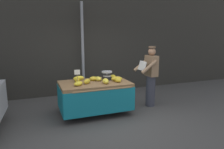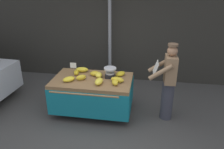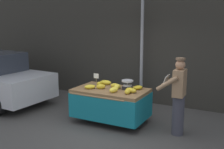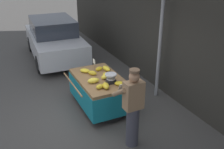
{
  "view_description": "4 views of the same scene",
  "coord_description": "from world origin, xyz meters",
  "px_view_note": "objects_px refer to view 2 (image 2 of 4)",
  "views": [
    {
      "loc": [
        -1.74,
        -4.25,
        2.04
      ],
      "look_at": [
        0.17,
        0.74,
        1.0
      ],
      "focal_mm": 33.16,
      "sensor_mm": 36.0,
      "label": 1
    },
    {
      "loc": [
        0.86,
        -3.7,
        2.89
      ],
      "look_at": [
        0.14,
        0.61,
        1.02
      ],
      "focal_mm": 35.9,
      "sensor_mm": 36.0,
      "label": 2
    },
    {
      "loc": [
        2.87,
        -5.24,
        2.54
      ],
      "look_at": [
        -0.21,
        0.55,
        1.24
      ],
      "focal_mm": 45.83,
      "sensor_mm": 36.0,
      "label": 3
    },
    {
      "loc": [
        5.14,
        -1.55,
        3.61
      ],
      "look_at": [
        0.22,
        0.79,
        1.13
      ],
      "focal_mm": 41.65,
      "sensor_mm": 36.0,
      "label": 4
    }
  ],
  "objects_px": {
    "banana_bunch_4": "(120,74)",
    "banana_bunch_8": "(81,77)",
    "banana_bunch_3": "(82,70)",
    "vendor_person": "(168,82)",
    "banana_bunch_9": "(99,81)",
    "street_pole": "(110,32)",
    "banana_bunch_5": "(69,79)",
    "banana_bunch_1": "(115,83)",
    "banana_bunch_2": "(95,74)",
    "banana_bunch_7": "(76,73)",
    "banana_bunch_0": "(99,75)",
    "banana_cart": "(93,88)",
    "banana_bunch_6": "(117,80)",
    "price_sign": "(73,67)",
    "weighing_scale": "(110,73)"
  },
  "relations": [
    {
      "from": "banana_bunch_4",
      "to": "banana_bunch_8",
      "type": "height_order",
      "value": "banana_bunch_8"
    },
    {
      "from": "banana_bunch_3",
      "to": "vendor_person",
      "type": "distance_m",
      "value": 2.01
    },
    {
      "from": "banana_bunch_9",
      "to": "street_pole",
      "type": "bearing_deg",
      "value": 93.19
    },
    {
      "from": "banana_bunch_3",
      "to": "banana_bunch_5",
      "type": "bearing_deg",
      "value": -103.03
    },
    {
      "from": "banana_bunch_1",
      "to": "banana_bunch_2",
      "type": "distance_m",
      "value": 0.66
    },
    {
      "from": "banana_bunch_2",
      "to": "banana_bunch_3",
      "type": "distance_m",
      "value": 0.39
    },
    {
      "from": "banana_bunch_3",
      "to": "banana_bunch_7",
      "type": "distance_m",
      "value": 0.2
    },
    {
      "from": "banana_bunch_1",
      "to": "banana_bunch_0",
      "type": "bearing_deg",
      "value": 142.32
    },
    {
      "from": "banana_cart",
      "to": "banana_bunch_6",
      "type": "relative_size",
      "value": 6.07
    },
    {
      "from": "street_pole",
      "to": "banana_bunch_0",
      "type": "distance_m",
      "value": 1.71
    },
    {
      "from": "banana_bunch_7",
      "to": "banana_cart",
      "type": "bearing_deg",
      "value": -21.86
    },
    {
      "from": "banana_bunch_7",
      "to": "price_sign",
      "type": "bearing_deg",
      "value": -96.14
    },
    {
      "from": "price_sign",
      "to": "banana_bunch_2",
      "type": "bearing_deg",
      "value": 17.28
    },
    {
      "from": "weighing_scale",
      "to": "vendor_person",
      "type": "height_order",
      "value": "vendor_person"
    },
    {
      "from": "weighing_scale",
      "to": "banana_bunch_8",
      "type": "bearing_deg",
      "value": -158.5
    },
    {
      "from": "banana_bunch_1",
      "to": "banana_bunch_8",
      "type": "relative_size",
      "value": 0.89
    },
    {
      "from": "street_pole",
      "to": "banana_bunch_1",
      "type": "distance_m",
      "value": 2.06
    },
    {
      "from": "banana_bunch_9",
      "to": "banana_bunch_7",
      "type": "bearing_deg",
      "value": 146.9
    },
    {
      "from": "weighing_scale",
      "to": "banana_bunch_6",
      "type": "xyz_separation_m",
      "value": [
        0.19,
        -0.22,
        -0.06
      ]
    },
    {
      "from": "street_pole",
      "to": "banana_bunch_0",
      "type": "xyz_separation_m",
      "value": [
        0.02,
        -1.59,
        -0.62
      ]
    },
    {
      "from": "weighing_scale",
      "to": "banana_bunch_5",
      "type": "distance_m",
      "value": 0.92
    },
    {
      "from": "banana_bunch_3",
      "to": "vendor_person",
      "type": "relative_size",
      "value": 0.17
    },
    {
      "from": "banana_bunch_0",
      "to": "banana_bunch_8",
      "type": "distance_m",
      "value": 0.4
    },
    {
      "from": "banana_cart",
      "to": "banana_bunch_1",
      "type": "distance_m",
      "value": 0.65
    },
    {
      "from": "banana_bunch_3",
      "to": "banana_bunch_9",
      "type": "bearing_deg",
      "value": -47.07
    },
    {
      "from": "banana_bunch_8",
      "to": "weighing_scale",
      "type": "bearing_deg",
      "value": 21.5
    },
    {
      "from": "banana_bunch_5",
      "to": "banana_bunch_6",
      "type": "distance_m",
      "value": 1.05
    },
    {
      "from": "weighing_scale",
      "to": "banana_bunch_1",
      "type": "xyz_separation_m",
      "value": [
        0.17,
        -0.36,
        -0.06
      ]
    },
    {
      "from": "street_pole",
      "to": "banana_bunch_9",
      "type": "distance_m",
      "value": 2.04
    },
    {
      "from": "banana_bunch_0",
      "to": "vendor_person",
      "type": "distance_m",
      "value": 1.53
    },
    {
      "from": "banana_bunch_1",
      "to": "banana_bunch_2",
      "type": "bearing_deg",
      "value": 142.87
    },
    {
      "from": "banana_bunch_3",
      "to": "banana_bunch_7",
      "type": "height_order",
      "value": "banana_bunch_3"
    },
    {
      "from": "banana_bunch_3",
      "to": "banana_bunch_5",
      "type": "relative_size",
      "value": 1.11
    },
    {
      "from": "price_sign",
      "to": "banana_bunch_9",
      "type": "height_order",
      "value": "price_sign"
    },
    {
      "from": "banana_bunch_7",
      "to": "banana_bunch_9",
      "type": "relative_size",
      "value": 0.72
    },
    {
      "from": "price_sign",
      "to": "banana_bunch_7",
      "type": "xyz_separation_m",
      "value": [
        0.01,
        0.13,
        -0.2
      ]
    },
    {
      "from": "banana_bunch_1",
      "to": "banana_bunch_7",
      "type": "xyz_separation_m",
      "value": [
        -0.97,
        0.39,
        -0.0
      ]
    },
    {
      "from": "banana_bunch_7",
      "to": "banana_bunch_1",
      "type": "bearing_deg",
      "value": -21.81
    },
    {
      "from": "banana_bunch_0",
      "to": "banana_bunch_9",
      "type": "xyz_separation_m",
      "value": [
        0.08,
        -0.35,
        0.01
      ]
    },
    {
      "from": "banana_bunch_2",
      "to": "banana_bunch_8",
      "type": "distance_m",
      "value": 0.37
    },
    {
      "from": "banana_bunch_0",
      "to": "vendor_person",
      "type": "bearing_deg",
      "value": -3.26
    },
    {
      "from": "banana_bunch_7",
      "to": "vendor_person",
      "type": "relative_size",
      "value": 0.12
    },
    {
      "from": "banana_bunch_9",
      "to": "banana_bunch_5",
      "type": "bearing_deg",
      "value": 177.42
    },
    {
      "from": "banana_bunch_8",
      "to": "price_sign",
      "type": "bearing_deg",
      "value": 147.1
    },
    {
      "from": "banana_bunch_2",
      "to": "banana_bunch_7",
      "type": "xyz_separation_m",
      "value": [
        -0.44,
        -0.01,
        -0.0
      ]
    },
    {
      "from": "banana_bunch_5",
      "to": "banana_bunch_6",
      "type": "height_order",
      "value": "banana_bunch_6"
    },
    {
      "from": "banana_cart",
      "to": "vendor_person",
      "type": "distance_m",
      "value": 1.67
    },
    {
      "from": "banana_bunch_0",
      "to": "banana_bunch_2",
      "type": "bearing_deg",
      "value": 145.15
    },
    {
      "from": "weighing_scale",
      "to": "banana_bunch_6",
      "type": "distance_m",
      "value": 0.3
    },
    {
      "from": "banana_bunch_2",
      "to": "banana_bunch_5",
      "type": "xyz_separation_m",
      "value": [
        -0.49,
        -0.39,
        -0.0
      ]
    }
  ]
}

